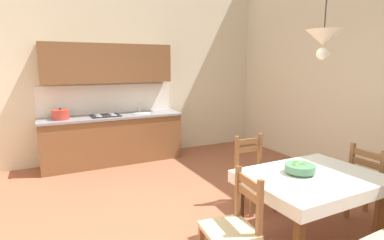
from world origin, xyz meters
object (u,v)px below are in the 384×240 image
Objects in this scene: kitchen_cabinetry at (112,117)px; dining_chair_window_side at (371,186)px; fruit_bowl at (300,168)px; pendant_lamp at (324,39)px; dining_chair_kitchen_side at (254,174)px; dining_table at (311,187)px; dining_chair_tv_side at (233,228)px.

kitchen_cabinetry is 2.75× the size of dining_chair_window_side.
kitchen_cabinetry reaches higher than dining_chair_window_side.
fruit_bowl is 0.37× the size of pendant_lamp.
kitchen_cabinetry is at bearing 107.17° from fruit_bowl.
dining_chair_window_side is 1.93m from pendant_lamp.
dining_chair_kitchen_side is at bearing -65.75° from kitchen_cabinetry.
dining_chair_tv_side reaches higher than dining_table.
kitchen_cabinetry is 2.75× the size of dining_chair_kitchen_side.
dining_chair_tv_side is 1.39m from dining_chair_kitchen_side.
dining_chair_kitchen_side is (0.99, 0.98, 0.00)m from dining_chair_tv_side.
fruit_bowl is 1.25m from pendant_lamp.
dining_chair_kitchen_side is at bearing 44.96° from dining_chair_tv_side.
pendant_lamp reaches higher than dining_chair_window_side.
fruit_bowl is at bearing 176.59° from dining_chair_window_side.
dining_table is 0.22m from fruit_bowl.
dining_chair_tv_side is at bearing -171.87° from fruit_bowl.
fruit_bowl is at bearing 135.64° from dining_table.
dining_table is 1.43m from pendant_lamp.
pendant_lamp is (-0.04, -0.06, 1.43)m from dining_table.
dining_chair_window_side is at bearing 1.73° from dining_chair_tv_side.
dining_table is at bearing -91.95° from dining_chair_kitchen_side.
dining_table is 0.96m from dining_chair_kitchen_side.
dining_chair_tv_side is at bearing 179.14° from pendant_lamp.
fruit_bowl is (1.10, -3.56, -0.04)m from kitchen_cabinetry.
pendant_lamp reaches higher than dining_chair_kitchen_side.
dining_chair_tv_side reaches higher than fruit_bowl.
dining_chair_window_side is at bearing 0.98° from dining_table.
dining_chair_window_side reaches higher than fruit_bowl.
kitchen_cabinetry reaches higher than dining_table.
dining_chair_kitchen_side reaches higher than fruit_bowl.
kitchen_cabinetry is 2.75× the size of dining_chair_tv_side.
dining_chair_kitchen_side is (0.03, 0.94, -0.19)m from dining_table.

